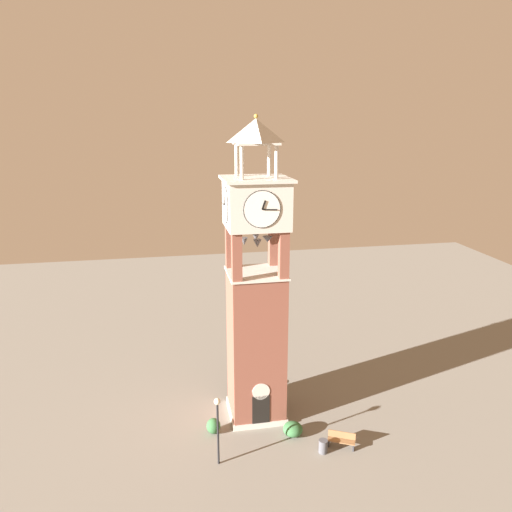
{
  "coord_description": "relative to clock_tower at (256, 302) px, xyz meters",
  "views": [
    {
      "loc": [
        -5.18,
        -27.35,
        18.48
      ],
      "look_at": [
        0.0,
        0.0,
        10.73
      ],
      "focal_mm": 33.83,
      "sensor_mm": 36.0,
      "label": 1
    }
  ],
  "objects": [
    {
      "name": "shrub_near_entry",
      "position": [
        -2.97,
        -1.61,
        -7.28
      ],
      "size": [
        0.86,
        0.86,
        0.96
      ],
      "primitive_type": "ellipsoid",
      "color": "#336638",
      "rests_on": "ground"
    },
    {
      "name": "clock_tower",
      "position": [
        0.0,
        0.0,
        0.0
      ],
      "size": [
        3.9,
        3.9,
        18.92
      ],
      "color": "brown",
      "rests_on": "ground"
    },
    {
      "name": "shrub_behind_bench",
      "position": [
        1.28,
        3.01,
        -7.45
      ],
      "size": [
        0.93,
        0.93,
        0.64
      ],
      "primitive_type": "ellipsoid",
      "color": "#336638",
      "rests_on": "ground"
    },
    {
      "name": "ground",
      "position": [
        -0.0,
        0.0,
        -7.77
      ],
      "size": [
        80.0,
        80.0,
        0.0
      ],
      "primitive_type": "plane",
      "color": "gray"
    },
    {
      "name": "lamp_post",
      "position": [
        -2.97,
        -4.42,
        -4.93
      ],
      "size": [
        0.36,
        0.36,
        4.12
      ],
      "color": "black",
      "rests_on": "ground"
    },
    {
      "name": "trash_bin",
      "position": [
        3.09,
        -4.6,
        -7.37
      ],
      "size": [
        0.52,
        0.52,
        0.8
      ],
      "primitive_type": "cylinder",
      "color": "#4C4C51",
      "rests_on": "ground"
    },
    {
      "name": "park_bench",
      "position": [
        4.29,
        -4.34,
        -7.28
      ],
      "size": [
        1.63,
        1.1,
        0.95
      ],
      "color": "brown",
      "rests_on": "ground"
    },
    {
      "name": "shrub_left_of_tower",
      "position": [
        1.77,
        -2.75,
        -7.34
      ],
      "size": [
        1.2,
        1.2,
        0.85
      ],
      "primitive_type": "ellipsoid",
      "color": "#336638",
      "rests_on": "ground"
    }
  ]
}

